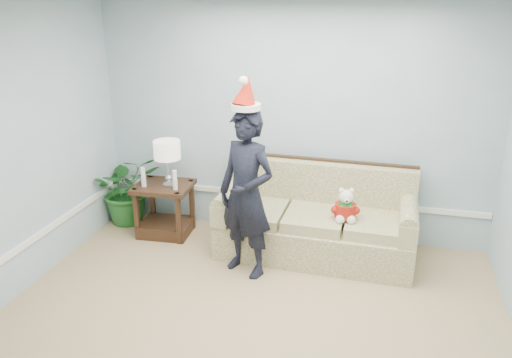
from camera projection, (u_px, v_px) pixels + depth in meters
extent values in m
cube|color=#A1BCCD|center=(291.00, 122.00, 5.64)|extent=(4.50, 0.02, 2.70)
cube|color=white|center=(289.00, 197.00, 5.93)|extent=(4.48, 0.03, 0.06)
cube|color=#495628|center=(315.00, 237.00, 5.49)|extent=(2.11, 0.94, 0.40)
cube|color=#495628|center=(257.00, 212.00, 5.51)|extent=(0.63, 0.73, 0.12)
cube|color=#495628|center=(315.00, 218.00, 5.36)|extent=(0.63, 0.73, 0.12)
cube|color=#495628|center=(377.00, 224.00, 5.20)|extent=(0.63, 0.73, 0.12)
cube|color=#495628|center=(321.00, 186.00, 5.63)|extent=(2.10, 0.24, 0.56)
cube|color=black|center=(323.00, 161.00, 5.60)|extent=(2.09, 0.10, 0.05)
cube|color=#495628|center=(231.00, 202.00, 5.60)|extent=(0.20, 0.90, 0.24)
cube|color=#495628|center=(408.00, 220.00, 5.16)|extent=(0.20, 0.90, 0.24)
cube|color=#3C2316|center=(163.00, 187.00, 5.83)|extent=(0.68, 0.59, 0.05)
cube|color=#3C2316|center=(166.00, 227.00, 6.01)|extent=(0.62, 0.52, 0.15)
cube|color=#3C2316|center=(137.00, 214.00, 5.80)|extent=(0.06, 0.06, 0.63)
cube|color=#3C2316|center=(179.00, 219.00, 5.67)|extent=(0.06, 0.06, 0.63)
cube|color=#3C2316|center=(152.00, 200.00, 6.18)|extent=(0.06, 0.06, 0.63)
cube|color=#3C2316|center=(192.00, 205.00, 6.06)|extent=(0.06, 0.06, 0.63)
cylinder|color=silver|center=(169.00, 185.00, 5.77)|extent=(0.14, 0.14, 0.03)
sphere|color=silver|center=(169.00, 178.00, 5.74)|extent=(0.09, 0.09, 0.09)
cylinder|color=silver|center=(168.00, 167.00, 5.69)|extent=(0.02, 0.02, 0.30)
cylinder|color=beige|center=(167.00, 150.00, 5.62)|extent=(0.30, 0.30, 0.21)
cylinder|color=silver|center=(144.00, 181.00, 5.74)|extent=(0.06, 0.06, 0.12)
cylinder|color=white|center=(143.00, 172.00, 5.70)|extent=(0.05, 0.05, 0.10)
cylinder|color=silver|center=(175.00, 184.00, 5.65)|extent=(0.06, 0.06, 0.12)
cylinder|color=white|center=(175.00, 175.00, 5.61)|extent=(0.05, 0.05, 0.10)
imported|color=#1F5F24|center=(128.00, 188.00, 6.21)|extent=(1.05, 1.03, 0.88)
imported|color=black|center=(246.00, 194.00, 4.92)|extent=(0.74, 0.62, 1.72)
cylinder|color=white|center=(246.00, 107.00, 4.62)|extent=(0.36, 0.36, 0.05)
cone|color=red|center=(246.00, 91.00, 4.59)|extent=(0.32, 0.37, 0.33)
sphere|color=white|center=(243.00, 81.00, 4.46)|extent=(0.09, 0.09, 0.09)
sphere|color=white|center=(345.00, 210.00, 5.14)|extent=(0.20, 0.20, 0.20)
cylinder|color=red|center=(345.00, 210.00, 5.14)|extent=(0.25, 0.25, 0.15)
cylinder|color=#186D27|center=(346.00, 203.00, 5.12)|extent=(0.17, 0.17, 0.03)
sphere|color=white|center=(338.00, 219.00, 5.09)|extent=(0.09, 0.09, 0.09)
sphere|color=white|center=(349.00, 220.00, 5.07)|extent=(0.09, 0.09, 0.09)
sphere|color=white|center=(346.00, 197.00, 5.08)|extent=(0.15, 0.15, 0.15)
sphere|color=black|center=(345.00, 201.00, 5.01)|extent=(0.02, 0.02, 0.02)
sphere|color=white|center=(341.00, 190.00, 5.08)|extent=(0.06, 0.06, 0.06)
sphere|color=white|center=(352.00, 191.00, 5.06)|extent=(0.06, 0.06, 0.06)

